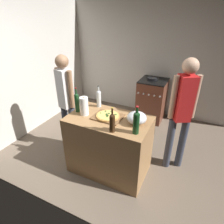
{
  "coord_description": "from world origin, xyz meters",
  "views": [
    {
      "loc": [
        1.18,
        -1.44,
        2.25
      ],
      "look_at": [
        0.13,
        0.72,
        0.98
      ],
      "focal_mm": 30.63,
      "sensor_mm": 36.0,
      "label": 1
    }
  ],
  "objects_px": {
    "wine_bottle_clear": "(99,98)",
    "person_in_red": "(182,110)",
    "pizza": "(108,116)",
    "wine_bottle_amber": "(136,122)",
    "wine_bottle_green": "(77,102)",
    "mixing_bowl": "(137,118)",
    "wine_bottle_dark": "(112,122)",
    "stove": "(152,100)",
    "person_in_stripes": "(66,99)",
    "paper_towel_roll": "(84,106)"
  },
  "relations": [
    {
      "from": "wine_bottle_dark",
      "to": "paper_towel_roll",
      "type": "bearing_deg",
      "value": 158.06
    },
    {
      "from": "pizza",
      "to": "mixing_bowl",
      "type": "distance_m",
      "value": 0.42
    },
    {
      "from": "wine_bottle_clear",
      "to": "person_in_red",
      "type": "xyz_separation_m",
      "value": [
        1.2,
        0.25,
        -0.06
      ]
    },
    {
      "from": "mixing_bowl",
      "to": "wine_bottle_dark",
      "type": "xyz_separation_m",
      "value": [
        -0.2,
        -0.32,
        0.05
      ]
    },
    {
      "from": "mixing_bowl",
      "to": "wine_bottle_dark",
      "type": "distance_m",
      "value": 0.38
    },
    {
      "from": "wine_bottle_green",
      "to": "wine_bottle_clear",
      "type": "height_order",
      "value": "wine_bottle_green"
    },
    {
      "from": "pizza",
      "to": "person_in_stripes",
      "type": "bearing_deg",
      "value": 168.39
    },
    {
      "from": "paper_towel_roll",
      "to": "wine_bottle_amber",
      "type": "height_order",
      "value": "wine_bottle_amber"
    },
    {
      "from": "wine_bottle_green",
      "to": "pizza",
      "type": "bearing_deg",
      "value": 3.68
    },
    {
      "from": "wine_bottle_green",
      "to": "wine_bottle_dark",
      "type": "xyz_separation_m",
      "value": [
        0.69,
        -0.26,
        -0.03
      ]
    },
    {
      "from": "wine_bottle_green",
      "to": "person_in_red",
      "type": "relative_size",
      "value": 0.21
    },
    {
      "from": "wine_bottle_clear",
      "to": "paper_towel_roll",
      "type": "bearing_deg",
      "value": -100.33
    },
    {
      "from": "wine_bottle_clear",
      "to": "pizza",
      "type": "bearing_deg",
      "value": -41.69
    },
    {
      "from": "paper_towel_roll",
      "to": "wine_bottle_amber",
      "type": "relative_size",
      "value": 0.74
    },
    {
      "from": "wine_bottle_dark",
      "to": "person_in_stripes",
      "type": "bearing_deg",
      "value": 156.38
    },
    {
      "from": "paper_towel_roll",
      "to": "person_in_stripes",
      "type": "bearing_deg",
      "value": 154.63
    },
    {
      "from": "pizza",
      "to": "paper_towel_roll",
      "type": "height_order",
      "value": "paper_towel_roll"
    },
    {
      "from": "paper_towel_roll",
      "to": "person_in_red",
      "type": "relative_size",
      "value": 0.16
    },
    {
      "from": "wine_bottle_green",
      "to": "wine_bottle_amber",
      "type": "relative_size",
      "value": 1.02
    },
    {
      "from": "wine_bottle_dark",
      "to": "stove",
      "type": "height_order",
      "value": "wine_bottle_dark"
    },
    {
      "from": "wine_bottle_clear",
      "to": "stove",
      "type": "distance_m",
      "value": 1.79
    },
    {
      "from": "wine_bottle_dark",
      "to": "person_in_stripes",
      "type": "xyz_separation_m",
      "value": [
        -1.06,
        0.46,
        -0.09
      ]
    },
    {
      "from": "paper_towel_roll",
      "to": "wine_bottle_dark",
      "type": "relative_size",
      "value": 0.82
    },
    {
      "from": "paper_towel_roll",
      "to": "wine_bottle_green",
      "type": "relative_size",
      "value": 0.73
    },
    {
      "from": "person_in_red",
      "to": "mixing_bowl",
      "type": "bearing_deg",
      "value": -136.84
    },
    {
      "from": "mixing_bowl",
      "to": "stove",
      "type": "bearing_deg",
      "value": 97.8
    },
    {
      "from": "wine_bottle_amber",
      "to": "stove",
      "type": "bearing_deg",
      "value": 98.79
    },
    {
      "from": "paper_towel_roll",
      "to": "wine_bottle_amber",
      "type": "distance_m",
      "value": 0.83
    },
    {
      "from": "mixing_bowl",
      "to": "paper_towel_roll",
      "type": "height_order",
      "value": "paper_towel_roll"
    },
    {
      "from": "mixing_bowl",
      "to": "wine_bottle_clear",
      "type": "relative_size",
      "value": 0.77
    },
    {
      "from": "wine_bottle_dark",
      "to": "wine_bottle_clear",
      "type": "xyz_separation_m",
      "value": [
        -0.49,
        0.54,
        0.01
      ]
    },
    {
      "from": "wine_bottle_amber",
      "to": "wine_bottle_dark",
      "type": "relative_size",
      "value": 1.1
    },
    {
      "from": "pizza",
      "to": "person_in_stripes",
      "type": "xyz_separation_m",
      "value": [
        -0.85,
        0.17,
        0.01
      ]
    },
    {
      "from": "person_in_stripes",
      "to": "paper_towel_roll",
      "type": "bearing_deg",
      "value": -25.37
    },
    {
      "from": "stove",
      "to": "person_in_stripes",
      "type": "relative_size",
      "value": 0.58
    },
    {
      "from": "mixing_bowl",
      "to": "wine_bottle_green",
      "type": "height_order",
      "value": "wine_bottle_green"
    },
    {
      "from": "wine_bottle_clear",
      "to": "person_in_stripes",
      "type": "distance_m",
      "value": 0.58
    },
    {
      "from": "wine_bottle_clear",
      "to": "person_in_red",
      "type": "height_order",
      "value": "person_in_red"
    },
    {
      "from": "wine_bottle_green",
      "to": "wine_bottle_clear",
      "type": "distance_m",
      "value": 0.35
    },
    {
      "from": "stove",
      "to": "paper_towel_roll",
      "type": "bearing_deg",
      "value": -104.34
    },
    {
      "from": "wine_bottle_green",
      "to": "wine_bottle_dark",
      "type": "bearing_deg",
      "value": -20.32
    },
    {
      "from": "person_in_stripes",
      "to": "person_in_red",
      "type": "height_order",
      "value": "person_in_red"
    },
    {
      "from": "person_in_stripes",
      "to": "wine_bottle_clear",
      "type": "bearing_deg",
      "value": 7.5
    },
    {
      "from": "pizza",
      "to": "wine_bottle_green",
      "type": "bearing_deg",
      "value": -176.32
    },
    {
      "from": "person_in_red",
      "to": "wine_bottle_amber",
      "type": "bearing_deg",
      "value": -122.16
    },
    {
      "from": "wine_bottle_green",
      "to": "wine_bottle_amber",
      "type": "height_order",
      "value": "wine_bottle_green"
    },
    {
      "from": "paper_towel_roll",
      "to": "person_in_red",
      "type": "height_order",
      "value": "person_in_red"
    },
    {
      "from": "pizza",
      "to": "paper_towel_roll",
      "type": "xyz_separation_m",
      "value": [
        -0.34,
        -0.07,
        0.1
      ]
    },
    {
      "from": "wine_bottle_dark",
      "to": "pizza",
      "type": "bearing_deg",
      "value": 125.83
    },
    {
      "from": "pizza",
      "to": "wine_bottle_amber",
      "type": "xyz_separation_m",
      "value": [
        0.48,
        -0.2,
        0.13
      ]
    }
  ]
}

